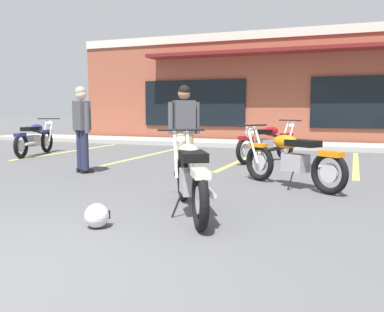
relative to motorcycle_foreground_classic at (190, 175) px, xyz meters
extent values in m
plane|color=#515154|center=(-0.73, 1.23, -0.46)|extent=(80.00, 80.00, 0.00)
cube|color=#A8A59E|center=(-0.73, 9.18, -0.39)|extent=(22.00, 1.80, 0.14)
cube|color=brown|center=(-0.73, 13.27, 1.52)|extent=(15.55, 6.16, 3.96)
cube|color=beige|center=(-0.73, 10.16, 3.34)|extent=(15.55, 0.06, 0.30)
cube|color=black|center=(-3.84, 10.15, 0.99)|extent=(3.98, 0.06, 1.70)
cube|color=black|center=(2.38, 10.15, 0.99)|extent=(3.98, 0.06, 1.70)
cube|color=maroon|center=(-0.73, 9.74, 2.69)|extent=(9.33, 0.90, 0.12)
cube|color=#DBCC4C|center=(-5.93, 5.58, -0.46)|extent=(0.12, 4.80, 0.01)
cube|color=#DBCC4C|center=(-3.33, 5.58, -0.46)|extent=(0.12, 4.80, 0.01)
cube|color=#DBCC4C|center=(-0.73, 5.58, -0.46)|extent=(0.12, 4.80, 0.01)
cube|color=#DBCC4C|center=(1.88, 5.58, -0.46)|extent=(0.12, 4.80, 0.01)
torus|color=black|center=(0.36, -0.65, -0.14)|extent=(0.40, 0.61, 0.64)
cylinder|color=#B7B7BC|center=(0.36, -0.65, -0.14)|extent=(0.19, 0.28, 0.29)
torus|color=black|center=(-0.34, 0.61, -0.14)|extent=(0.40, 0.61, 0.64)
cylinder|color=#B7B7BC|center=(-0.34, 0.61, -0.14)|extent=(0.19, 0.28, 0.29)
cylinder|color=silver|center=(-0.47, 0.65, 0.18)|extent=(0.20, 0.30, 0.66)
cylinder|color=silver|center=(-0.31, 0.74, 0.18)|extent=(0.20, 0.30, 0.66)
cylinder|color=black|center=(-0.43, 0.76, 0.50)|extent=(0.59, 0.35, 0.03)
sphere|color=silver|center=(-0.47, 0.83, 0.36)|extent=(0.23, 0.23, 0.17)
cube|color=beige|center=(-0.36, 0.64, 0.16)|extent=(0.30, 0.38, 0.06)
cube|color=#9E9EA3|center=(0.05, -0.09, -0.06)|extent=(0.41, 0.47, 0.28)
cylinder|color=silver|center=(0.35, -0.34, -0.10)|extent=(0.33, 0.51, 0.07)
cylinder|color=black|center=(-0.05, 0.08, 0.18)|extent=(0.51, 0.85, 0.26)
ellipsoid|color=beige|center=(-0.06, 0.10, 0.26)|extent=(0.46, 0.55, 0.22)
cube|color=black|center=(0.12, -0.21, 0.26)|extent=(0.50, 0.59, 0.10)
cube|color=beige|center=(0.37, -0.67, 0.14)|extent=(0.32, 0.39, 0.08)
cylinder|color=black|center=(-0.07, -0.24, -0.32)|extent=(0.13, 0.09, 0.29)
torus|color=black|center=(1.49, 1.75, -0.14)|extent=(0.59, 0.44, 0.64)
cylinder|color=#B7B7BC|center=(1.49, 1.75, -0.14)|extent=(0.27, 0.21, 0.29)
torus|color=black|center=(0.30, 2.55, -0.14)|extent=(0.59, 0.44, 0.64)
cylinder|color=#B7B7BC|center=(0.30, 2.55, -0.14)|extent=(0.27, 0.21, 0.29)
cylinder|color=silver|center=(0.16, 2.53, 0.18)|extent=(0.29, 0.22, 0.66)
cylinder|color=silver|center=(0.26, 2.68, 0.18)|extent=(0.29, 0.22, 0.66)
cylinder|color=black|center=(0.15, 2.65, 0.50)|extent=(0.39, 0.57, 0.03)
sphere|color=silver|center=(0.08, 2.69, 0.36)|extent=(0.24, 0.24, 0.17)
cube|color=orange|center=(0.26, 2.57, 0.16)|extent=(0.38, 0.32, 0.06)
cube|color=#9E9EA3|center=(0.96, 2.11, -0.06)|extent=(0.47, 0.42, 0.28)
cylinder|color=silver|center=(1.35, 2.02, -0.10)|extent=(0.50, 0.36, 0.07)
cylinder|color=black|center=(0.80, 2.22, 0.18)|extent=(0.82, 0.57, 0.26)
ellipsoid|color=orange|center=(0.78, 2.23, 0.26)|extent=(0.54, 0.48, 0.22)
cube|color=black|center=(1.08, 2.03, 0.26)|extent=(0.59, 0.52, 0.10)
cube|color=orange|center=(1.51, 1.74, 0.14)|extent=(0.39, 0.33, 0.08)
cylinder|color=black|center=(0.92, 1.92, -0.32)|extent=(0.09, 0.13, 0.29)
torus|color=black|center=(-6.00, 3.65, -0.14)|extent=(0.26, 0.64, 0.64)
cylinder|color=#B7B7BC|center=(-6.00, 3.65, -0.14)|extent=(0.13, 0.29, 0.29)
torus|color=black|center=(-6.37, 5.04, -0.14)|extent=(0.26, 0.64, 0.64)
cylinder|color=#B7B7BC|center=(-6.37, 5.04, -0.14)|extent=(0.13, 0.29, 0.29)
cylinder|color=silver|center=(-6.48, 5.11, 0.18)|extent=(0.13, 0.33, 0.66)
cylinder|color=silver|center=(-6.30, 5.16, 0.18)|extent=(0.13, 0.33, 0.66)
cylinder|color=black|center=(-6.41, 5.21, 0.50)|extent=(0.65, 0.20, 0.03)
sphere|color=silver|center=(-6.43, 5.29, 0.36)|extent=(0.21, 0.21, 0.17)
cube|color=navy|center=(-6.38, 5.08, 0.16)|extent=(0.23, 0.38, 0.06)
cube|color=#9E9EA3|center=(-6.16, 4.26, -0.06)|extent=(0.33, 0.45, 0.28)
cylinder|color=silver|center=(-5.93, 3.94, -0.10)|extent=(0.21, 0.55, 0.07)
cylinder|color=black|center=(-6.21, 4.46, 0.18)|extent=(0.30, 0.93, 0.26)
ellipsoid|color=navy|center=(-6.22, 4.48, 0.26)|extent=(0.37, 0.53, 0.22)
cube|color=black|center=(-6.12, 4.13, 0.26)|extent=(0.40, 0.57, 0.10)
cube|color=navy|center=(-5.99, 3.63, 0.14)|extent=(0.25, 0.39, 0.08)
cylinder|color=black|center=(-6.32, 4.15, -0.32)|extent=(0.14, 0.06, 0.29)
torus|color=black|center=(-0.43, 4.54, -0.14)|extent=(0.38, 0.61, 0.64)
cylinder|color=#B7B7BC|center=(-0.43, 4.54, -0.14)|extent=(0.19, 0.28, 0.29)
torus|color=black|center=(0.24, 5.82, -0.14)|extent=(0.38, 0.61, 0.64)
cylinder|color=#B7B7BC|center=(0.24, 5.82, -0.14)|extent=(0.19, 0.28, 0.29)
cylinder|color=silver|center=(0.20, 5.95, 0.18)|extent=(0.19, 0.31, 0.66)
cylinder|color=silver|center=(0.36, 5.87, 0.18)|extent=(0.19, 0.31, 0.66)
cylinder|color=black|center=(0.32, 5.98, 0.50)|extent=(0.60, 0.33, 0.03)
sphere|color=silver|center=(0.36, 6.05, 0.36)|extent=(0.23, 0.23, 0.17)
cube|color=#B70F14|center=(0.26, 5.85, 0.16)|extent=(0.29, 0.38, 0.06)
cube|color=#9E9EA3|center=(-0.13, 5.11, -0.06)|extent=(0.40, 0.47, 0.28)
cylinder|color=silver|center=(-0.18, 4.72, -0.10)|extent=(0.32, 0.52, 0.07)
cylinder|color=black|center=(-0.04, 5.29, 0.18)|extent=(0.49, 0.86, 0.26)
ellipsoid|color=#B70F14|center=(-0.03, 5.30, 0.26)|extent=(0.45, 0.55, 0.22)
cube|color=black|center=(-0.20, 4.98, 0.26)|extent=(0.49, 0.59, 0.10)
cube|color=#B70F14|center=(-0.44, 4.52, 0.14)|extent=(0.31, 0.39, 0.08)
cylinder|color=black|center=(-0.32, 5.13, -0.32)|extent=(0.13, 0.08, 0.29)
cube|color=black|center=(-1.20, 2.47, -0.42)|extent=(0.23, 0.25, 0.08)
cube|color=black|center=(-1.04, 2.60, -0.42)|extent=(0.23, 0.25, 0.08)
cylinder|color=tan|center=(-1.18, 2.44, 0.00)|extent=(0.21, 0.21, 0.80)
cylinder|color=tan|center=(-1.02, 2.57, 0.00)|extent=(0.21, 0.21, 0.80)
cube|color=#4C4C51|center=(-1.10, 2.50, 0.66)|extent=(0.43, 0.41, 0.56)
cylinder|color=#4C4C51|center=(-1.29, 2.35, 0.62)|extent=(0.14, 0.14, 0.58)
cylinder|color=#4C4C51|center=(-0.90, 2.66, 0.62)|extent=(0.14, 0.14, 0.58)
sphere|color=#A07556|center=(-1.10, 2.50, 1.06)|extent=(0.31, 0.31, 0.22)
sphere|color=black|center=(-1.09, 2.50, 1.11)|extent=(0.30, 0.30, 0.21)
cube|color=black|center=(-3.18, 2.30, -0.42)|extent=(0.21, 0.26, 0.08)
cube|color=black|center=(-3.01, 2.19, -0.42)|extent=(0.21, 0.26, 0.08)
cylinder|color=#232842|center=(-3.21, 2.26, 0.00)|extent=(0.21, 0.21, 0.80)
cylinder|color=#232842|center=(-3.03, 2.16, 0.00)|extent=(0.21, 0.21, 0.80)
cube|color=#4C4C51|center=(-3.12, 2.21, 0.66)|extent=(0.44, 0.39, 0.56)
cylinder|color=#4C4C51|center=(-3.33, 2.34, 0.62)|extent=(0.14, 0.14, 0.58)
cylinder|color=#4C4C51|center=(-2.91, 2.08, 0.62)|extent=(0.14, 0.14, 0.58)
sphere|color=beige|center=(-3.12, 2.21, 1.06)|extent=(0.30, 0.30, 0.22)
sphere|color=gray|center=(-3.13, 2.20, 1.11)|extent=(0.29, 0.29, 0.21)
sphere|color=silver|center=(-0.69, -0.95, -0.33)|extent=(0.26, 0.26, 0.26)
cube|color=black|center=(-0.69, -0.84, -0.34)|extent=(0.18, 0.03, 0.09)
camera|label=1|loc=(1.81, -4.62, 0.80)|focal=39.35mm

